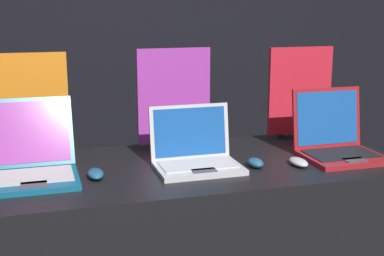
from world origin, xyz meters
TOP-DOWN VIEW (x-y plane):
  - wall_back at (0.00, 1.95)m, footprint 8.00×0.05m
  - laptop_front at (-0.64, 0.38)m, footprint 0.32×0.39m
  - mouse_front at (-0.42, 0.29)m, footprint 0.06×0.11m
  - promo_stand_front at (-0.64, 0.68)m, footprint 0.32×0.07m
  - laptop_middle at (-0.02, 0.32)m, footprint 0.33×0.26m
  - mouse_middle at (0.21, 0.25)m, footprint 0.06×0.09m
  - promo_stand_middle at (-0.02, 0.65)m, footprint 0.33×0.07m
  - laptop_back at (0.61, 0.30)m, footprint 0.33×0.31m
  - mouse_back at (0.39, 0.22)m, footprint 0.06×0.12m
  - promo_stand_back at (0.61, 0.65)m, footprint 0.33×0.07m

SIDE VIEW (x-z plane):
  - mouse_back at x=0.39m, z-range 0.89..0.92m
  - mouse_front at x=-0.42m, z-range 0.89..0.93m
  - mouse_middle at x=0.21m, z-range 0.89..0.93m
  - laptop_middle at x=-0.02m, z-range 0.83..1.07m
  - laptop_front at x=-0.64m, z-range 0.82..1.10m
  - laptop_back at x=0.61m, z-range 0.82..1.10m
  - promo_stand_back at x=0.61m, z-range 0.88..1.32m
  - promo_stand_front at x=-0.64m, z-range 0.88..1.32m
  - promo_stand_middle at x=-0.02m, z-range 0.88..1.33m
  - wall_back at x=0.00m, z-range 0.00..2.80m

